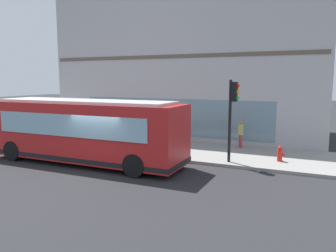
# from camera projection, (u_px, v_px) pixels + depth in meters

# --- Properties ---
(ground) EXTENTS (120.00, 120.00, 0.00)m
(ground) POSITION_uv_depth(u_px,v_px,m) (105.00, 170.00, 15.03)
(ground) COLOR #262628
(sidewalk_curb) EXTENTS (4.97, 40.00, 0.15)m
(sidewalk_curb) POSITION_uv_depth(u_px,v_px,m) (155.00, 147.00, 19.61)
(sidewalk_curb) COLOR gray
(sidewalk_curb) RESTS_ON ground
(building_corner) EXTENTS (8.75, 18.60, 9.98)m
(building_corner) POSITION_uv_depth(u_px,v_px,m) (195.00, 67.00, 25.09)
(building_corner) COLOR #A8A8AD
(building_corner) RESTS_ON ground
(city_bus_nearside) EXTENTS (2.60, 10.04, 3.07)m
(city_bus_nearside) POSITION_uv_depth(u_px,v_px,m) (85.00, 131.00, 16.07)
(city_bus_nearside) COLOR red
(city_bus_nearside) RESTS_ON ground
(traffic_light_near_corner) EXTENTS (0.32, 0.49, 3.88)m
(traffic_light_near_corner) POSITION_uv_depth(u_px,v_px,m) (233.00, 105.00, 15.44)
(traffic_light_near_corner) COLOR black
(traffic_light_near_corner) RESTS_ON sidewalk_curb
(fire_hydrant) EXTENTS (0.35, 0.35, 0.74)m
(fire_hydrant) POSITION_uv_depth(u_px,v_px,m) (280.00, 154.00, 15.92)
(fire_hydrant) COLOR red
(fire_hydrant) RESTS_ON sidewalk_curb
(pedestrian_near_hydrant) EXTENTS (0.32, 0.32, 1.58)m
(pedestrian_near_hydrant) POSITION_uv_depth(u_px,v_px,m) (241.00, 132.00, 18.99)
(pedestrian_near_hydrant) COLOR #B23338
(pedestrian_near_hydrant) RESTS_ON sidewalk_curb
(pedestrian_near_building_entrance) EXTENTS (0.32, 0.32, 1.65)m
(pedestrian_near_building_entrance) POSITION_uv_depth(u_px,v_px,m) (142.00, 134.00, 18.16)
(pedestrian_near_building_entrance) COLOR #B23338
(pedestrian_near_building_entrance) RESTS_ON sidewalk_curb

